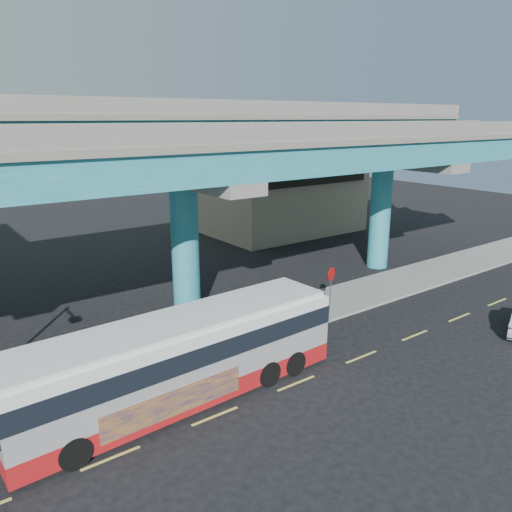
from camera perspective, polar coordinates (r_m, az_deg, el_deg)
ground at (r=21.82m, az=4.09°, el=-14.00°), size 120.00×120.00×0.00m
sidewalk at (r=25.73m, az=-3.97°, el=-8.98°), size 70.00×4.00×0.15m
lane_markings at (r=21.62m, az=4.62°, el=-14.29°), size 58.00×0.12×0.01m
viaduct at (r=26.57m, az=-8.64°, el=11.93°), size 52.00×12.40×11.70m
building_beige at (r=48.69m, az=2.74°, el=7.02°), size 14.00×10.23×7.00m
transit_bus at (r=19.76m, az=-8.56°, el=-11.27°), size 13.54×3.44×3.45m
stop_sign at (r=27.76m, az=8.58°, el=-2.71°), size 0.78×0.29×2.72m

